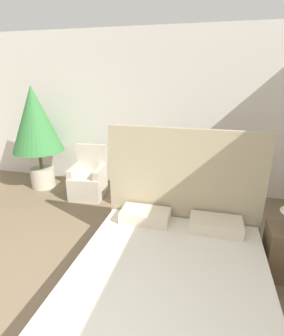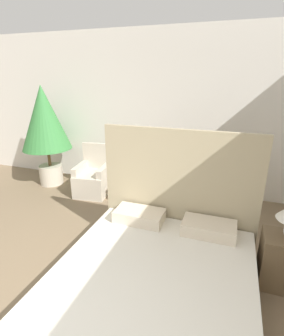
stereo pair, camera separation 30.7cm
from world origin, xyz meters
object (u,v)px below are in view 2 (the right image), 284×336
potted_palm (45,122)px  armchair_near_window_left (93,180)px  bed (154,284)px  armchair_near_window_right (145,187)px

potted_palm → armchair_near_window_left: bearing=-7.2°
bed → potted_palm: (-2.88, 2.25, 0.99)m
armchair_near_window_right → potted_palm: (-2.07, 0.13, 1.00)m
armchair_near_window_right → potted_palm: potted_palm is taller
bed → armchair_near_window_left: bed is taller
bed → armchair_near_window_left: 2.79m
armchair_near_window_left → armchair_near_window_right: (1.01, 0.00, 0.00)m
armchair_near_window_left → armchair_near_window_right: 1.01m
bed → armchair_near_window_right: (-0.81, 2.12, -0.01)m
bed → armchair_near_window_left: (-1.82, 2.12, -0.01)m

